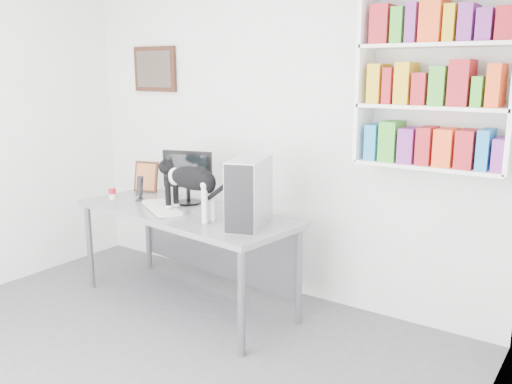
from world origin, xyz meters
TOP-DOWN VIEW (x-y plane):
  - room at (0.00, 0.00)m, footprint 4.01×4.01m
  - bookshelf at (1.40, 1.85)m, footprint 1.03×0.28m
  - wall_art at (-1.30, 1.97)m, footprint 0.52×0.04m
  - desk at (-0.34, 1.27)m, footprint 1.98×0.95m
  - monitor at (-0.47, 1.47)m, footprint 0.47×0.32m
  - keyboard at (-0.50, 1.19)m, footprint 0.53×0.41m
  - pc_tower at (0.32, 1.23)m, footprint 0.36×0.53m
  - speaker at (-0.89, 1.33)m, footprint 0.10×0.10m
  - leaning_print at (-1.10, 1.60)m, footprint 0.25×0.15m
  - soup_can at (-1.12, 1.22)m, footprint 0.08×0.08m
  - cat at (-0.16, 1.15)m, footprint 0.69×0.26m

SIDE VIEW (x-z plane):
  - desk at x=-0.34m, z-range 0.00..0.80m
  - keyboard at x=-0.50m, z-range 0.80..0.84m
  - soup_can at x=-1.12m, z-range 0.80..0.89m
  - speaker at x=-0.89m, z-range 0.80..1.02m
  - leaning_print at x=-1.10m, z-range 0.80..1.09m
  - cat at x=-0.16m, z-range 0.80..1.21m
  - monitor at x=-0.47m, z-range 0.80..1.25m
  - pc_tower at x=0.32m, z-range 0.80..1.28m
  - room at x=0.00m, z-range 0.00..2.70m
  - bookshelf at x=1.40m, z-range 1.23..2.47m
  - wall_art at x=-1.30m, z-range 1.69..2.11m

